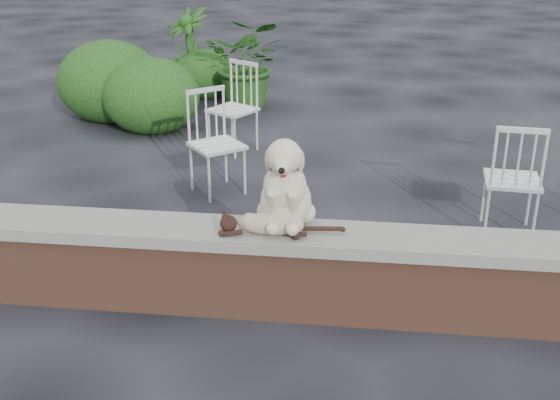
# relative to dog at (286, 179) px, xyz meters

# --- Properties ---
(ground) EXTENTS (60.00, 60.00, 0.00)m
(ground) POSITION_rel_dog_xyz_m (0.77, -0.09, -0.89)
(ground) COLOR black
(ground) RESTS_ON ground
(brick_wall) EXTENTS (6.00, 0.30, 0.50)m
(brick_wall) POSITION_rel_dog_xyz_m (0.77, -0.09, -0.64)
(brick_wall) COLOR brown
(brick_wall) RESTS_ON ground
(capstone) EXTENTS (6.20, 0.40, 0.08)m
(capstone) POSITION_rel_dog_xyz_m (0.77, -0.09, -0.35)
(capstone) COLOR slate
(capstone) RESTS_ON brick_wall
(dog) EXTENTS (0.42, 0.54, 0.62)m
(dog) POSITION_rel_dog_xyz_m (0.00, 0.00, 0.00)
(dog) COLOR beige
(dog) RESTS_ON capstone
(cat) EXTENTS (0.92, 0.24, 0.16)m
(cat) POSITION_rel_dog_xyz_m (-0.08, -0.15, -0.23)
(cat) COLOR tan
(cat) RESTS_ON capstone
(chair_c) EXTENTS (0.61, 0.61, 0.94)m
(chair_c) POSITION_rel_dog_xyz_m (1.65, 1.30, -0.42)
(chair_c) COLOR white
(chair_c) RESTS_ON ground
(chair_a) EXTENTS (0.79, 0.79, 0.94)m
(chair_a) POSITION_rel_dog_xyz_m (-0.83, 1.86, -0.42)
(chair_a) COLOR white
(chair_a) RESTS_ON ground
(chair_b) EXTENTS (0.77, 0.77, 0.94)m
(chair_b) POSITION_rel_dog_xyz_m (-0.91, 3.04, -0.42)
(chair_b) COLOR white
(chair_b) RESTS_ON ground
(potted_plant_a) EXTENTS (1.10, 0.98, 1.16)m
(potted_plant_a) POSITION_rel_dog_xyz_m (-1.02, 4.79, -0.31)
(potted_plant_a) COLOR #1A3F12
(potted_plant_a) RESTS_ON ground
(potted_plant_b) EXTENTS (0.95, 0.95, 1.20)m
(potted_plant_b) POSITION_rel_dog_xyz_m (-1.92, 5.23, -0.29)
(potted_plant_b) COLOR #1A3F12
(potted_plant_b) RESTS_ON ground
(shrubbery) EXTENTS (1.99, 2.49, 1.01)m
(shrubbery) POSITION_rel_dog_xyz_m (-2.26, 4.12, -0.48)
(shrubbery) COLOR #1A3F12
(shrubbery) RESTS_ON ground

